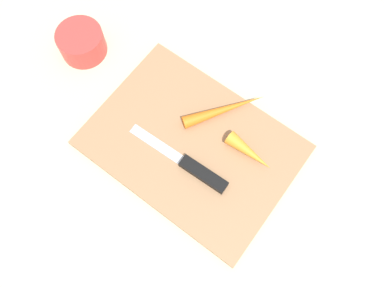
{
  "coord_description": "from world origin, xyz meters",
  "views": [
    {
      "loc": [
        -0.15,
        0.2,
        0.68
      ],
      "look_at": [
        0.0,
        0.0,
        0.01
      ],
      "focal_mm": 37.6,
      "sensor_mm": 36.0,
      "label": 1
    }
  ],
  "objects_px": {
    "carrot_short": "(250,152)",
    "carrot_long": "(224,110)",
    "small_bowl": "(82,43)",
    "knife": "(197,170)",
    "cutting_board": "(192,145)"
  },
  "relations": [
    {
      "from": "knife",
      "to": "carrot_long",
      "type": "relative_size",
      "value": 1.29
    },
    {
      "from": "carrot_long",
      "to": "small_bowl",
      "type": "relative_size",
      "value": 1.75
    },
    {
      "from": "cutting_board",
      "to": "small_bowl",
      "type": "xyz_separation_m",
      "value": [
        0.29,
        -0.04,
        0.02
      ]
    },
    {
      "from": "cutting_board",
      "to": "knife",
      "type": "height_order",
      "value": "knife"
    },
    {
      "from": "cutting_board",
      "to": "carrot_long",
      "type": "relative_size",
      "value": 2.31
    },
    {
      "from": "carrot_short",
      "to": "small_bowl",
      "type": "relative_size",
      "value": 1.01
    },
    {
      "from": "knife",
      "to": "cutting_board",
      "type": "bearing_deg",
      "value": -45.37
    },
    {
      "from": "knife",
      "to": "carrot_short",
      "type": "bearing_deg",
      "value": -127.19
    },
    {
      "from": "cutting_board",
      "to": "small_bowl",
      "type": "bearing_deg",
      "value": -6.86
    },
    {
      "from": "cutting_board",
      "to": "small_bowl",
      "type": "relative_size",
      "value": 4.04
    },
    {
      "from": "carrot_short",
      "to": "cutting_board",
      "type": "bearing_deg",
      "value": -151.47
    },
    {
      "from": "carrot_long",
      "to": "knife",
      "type": "bearing_deg",
      "value": -133.16
    },
    {
      "from": "carrot_short",
      "to": "small_bowl",
      "type": "bearing_deg",
      "value": -175.52
    },
    {
      "from": "carrot_short",
      "to": "carrot_long",
      "type": "distance_m",
      "value": 0.09
    },
    {
      "from": "carrot_short",
      "to": "small_bowl",
      "type": "height_order",
      "value": "small_bowl"
    }
  ]
}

